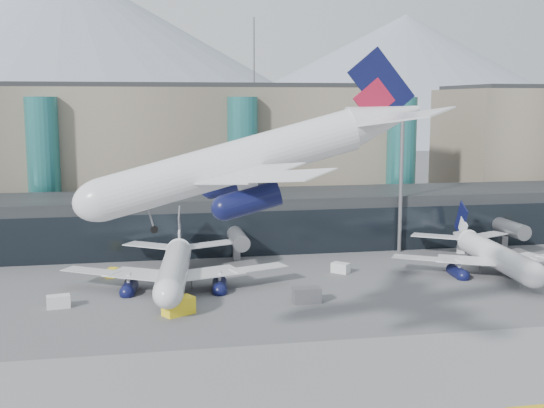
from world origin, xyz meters
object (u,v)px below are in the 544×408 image
(veh_d, at_px, (461,248))
(veh_h, at_px, (179,306))
(lightmast_mid, at_px, (401,173))
(veh_b, at_px, (112,273))
(jet_parked_mid, at_px, (175,257))
(hero_jet, at_px, (264,146))
(veh_a, at_px, (58,302))
(veh_c, at_px, (307,295))
(veh_g, at_px, (341,268))
(jet_parked_right, at_px, (488,245))

(veh_d, relative_size, veh_h, 0.66)
(lightmast_mid, xyz_separation_m, veh_b, (-50.63, -8.95, -13.77))
(veh_h, bearing_deg, jet_parked_mid, 58.29)
(hero_jet, height_order, veh_a, hero_jet)
(veh_c, bearing_deg, veh_h, -173.65)
(veh_a, relative_size, veh_d, 1.14)
(veh_c, bearing_deg, jet_parked_mid, 143.67)
(lightmast_mid, xyz_separation_m, veh_a, (-56.85, -24.17, -13.58))
(veh_b, xyz_separation_m, veh_g, (35.77, -4.12, 0.15))
(veh_a, bearing_deg, veh_b, 57.78)
(lightmast_mid, bearing_deg, veh_d, -13.51)
(jet_parked_mid, bearing_deg, lightmast_mid, -63.17)
(jet_parked_mid, relative_size, veh_c, 9.27)
(jet_parked_mid, xyz_separation_m, veh_b, (-9.62, 6.63, -3.61))
(veh_d, relative_size, veh_g, 0.95)
(veh_a, relative_size, veh_g, 1.08)
(veh_g, bearing_deg, jet_parked_mid, -130.11)
(hero_jet, relative_size, veh_h, 8.90)
(lightmast_mid, relative_size, veh_b, 11.38)
(veh_d, distance_m, veh_h, 58.90)
(hero_jet, height_order, jet_parked_mid, hero_jet)
(veh_a, bearing_deg, jet_parked_right, -2.63)
(veh_b, bearing_deg, veh_c, -107.08)
(hero_jet, distance_m, veh_b, 51.45)
(jet_parked_mid, distance_m, veh_c, 21.30)
(jet_parked_right, distance_m, veh_d, 13.58)
(veh_c, distance_m, veh_d, 43.02)
(veh_a, bearing_deg, jet_parked_mid, 18.47)
(veh_a, xyz_separation_m, veh_c, (32.89, -3.76, 0.21))
(lightmast_mid, relative_size, veh_d, 9.81)
(veh_a, bearing_deg, veh_c, -16.52)
(jet_parked_right, distance_m, veh_c, 35.36)
(veh_b, xyz_separation_m, veh_d, (61.45, 6.36, 0.10))
(jet_parked_mid, bearing_deg, veh_h, -175.19)
(jet_parked_right, bearing_deg, veh_a, 101.57)
(hero_jet, relative_size, veh_b, 15.73)
(jet_parked_right, height_order, veh_a, jet_parked_right)
(jet_parked_mid, bearing_deg, veh_d, -69.91)
(veh_c, xyz_separation_m, veh_h, (-17.36, -2.07, 0.05))
(veh_h, bearing_deg, veh_b, 83.37)
(veh_h, bearing_deg, veh_c, -23.70)
(veh_g, bearing_deg, veh_b, -142.17)
(jet_parked_mid, relative_size, veh_a, 11.71)
(lightmast_mid, bearing_deg, veh_b, -169.97)
(veh_d, bearing_deg, veh_h, 146.14)
(hero_jet, bearing_deg, veh_b, 111.62)
(veh_a, height_order, veh_c, veh_c)
(veh_g, bearing_deg, veh_h, -102.99)
(veh_g, bearing_deg, hero_jet, -71.63)
(jet_parked_mid, bearing_deg, veh_b, 61.42)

